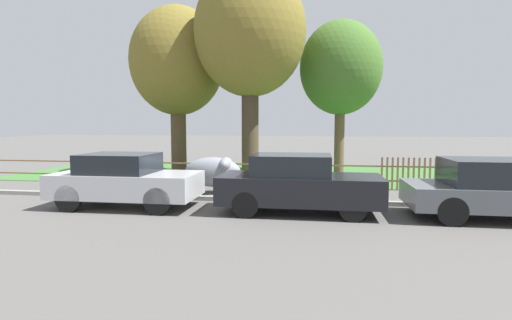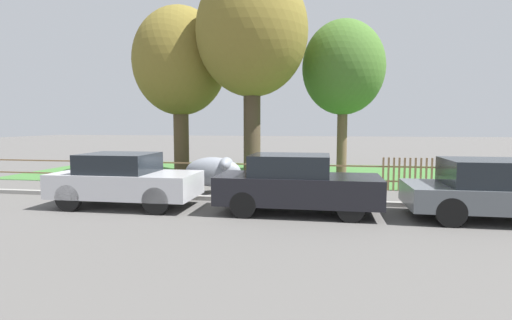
% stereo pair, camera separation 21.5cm
% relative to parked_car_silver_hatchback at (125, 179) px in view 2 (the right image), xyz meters
% --- Properties ---
extents(parked_car_silver_hatchback, '(3.75, 1.75, 1.41)m').
position_rel_parked_car_silver_hatchback_xyz_m(parked_car_silver_hatchback, '(0.00, 0.00, 0.00)').
color(parked_car_silver_hatchback, '#BCBCC1').
rests_on(parked_car_silver_hatchback, ground).
extents(parked_car_black_saloon, '(3.94, 1.64, 1.44)m').
position_rel_parked_car_silver_hatchback_xyz_m(parked_car_black_saloon, '(4.51, 0.00, 0.00)').
color(parked_car_black_saloon, black).
rests_on(parked_car_black_saloon, ground).
extents(parked_car_navy_estate, '(4.03, 1.84, 1.38)m').
position_rel_parked_car_silver_hatchback_xyz_m(parked_car_navy_estate, '(9.02, 0.06, -0.03)').
color(parked_car_navy_estate, '#51565B').
rests_on(parked_car_navy_estate, ground).
extents(covered_motorcycle, '(1.92, 0.90, 1.14)m').
position_rel_parked_car_silver_hatchback_xyz_m(covered_motorcycle, '(1.78, 2.36, -0.04)').
color(covered_motorcycle, black).
rests_on(covered_motorcycle, ground).
extents(tree_nearest_kerb, '(4.11, 4.11, 7.29)m').
position_rel_parked_car_silver_hatchback_xyz_m(tree_nearest_kerb, '(-1.17, 7.35, 4.14)').
color(tree_nearest_kerb, brown).
rests_on(tree_nearest_kerb, ground).
extents(tree_behind_motorcycle, '(4.42, 4.42, 8.33)m').
position_rel_parked_car_silver_hatchback_xyz_m(tree_behind_motorcycle, '(2.27, 6.17, 5.00)').
color(tree_behind_motorcycle, '#473828').
rests_on(tree_behind_motorcycle, ground).
extents(tree_mid_park, '(3.52, 3.52, 6.62)m').
position_rel_parked_car_silver_hatchback_xyz_m(tree_mid_park, '(5.90, 8.17, 3.83)').
color(tree_mid_park, brown).
rests_on(tree_mid_park, ground).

